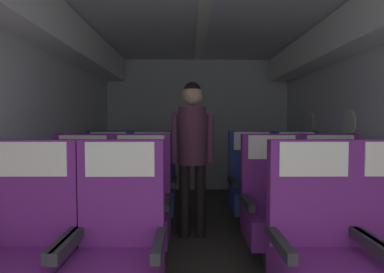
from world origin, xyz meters
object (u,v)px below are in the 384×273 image
(seat_c_right_window, at_px, (253,188))
(seat_b_left_window, at_px, (80,210))
(seat_b_right_window, at_px, (274,210))
(seat_c_left_window, at_px, (107,188))
(seat_a_left_aisle, at_px, (117,253))
(flight_attendant, at_px, (192,142))
(seat_a_right_window, at_px, (319,252))
(seat_b_right_aisle, at_px, (334,209))
(seat_c_left_aisle, at_px, (152,188))
(seat_c_right_aisle, at_px, (299,188))
(seat_b_left_aisle, at_px, (140,209))
(seat_a_left_window, at_px, (26,252))

(seat_c_right_window, bearing_deg, seat_b_left_window, -151.90)
(seat_b_right_window, height_order, seat_c_left_window, same)
(seat_a_left_aisle, xyz_separation_m, seat_b_right_window, (1.10, 0.85, 0.00))
(seat_c_right_window, xyz_separation_m, flight_attendant, (-0.67, -0.24, 0.51))
(seat_a_right_window, relative_size, seat_b_right_aisle, 1.00)
(seat_b_right_window, bearing_deg, seat_b_left_window, 179.42)
(seat_a_right_window, height_order, seat_b_right_aisle, same)
(seat_a_left_aisle, height_order, seat_c_right_window, same)
(seat_b_right_aisle, distance_m, seat_c_left_aisle, 1.81)
(seat_b_right_window, bearing_deg, seat_c_right_window, 89.77)
(seat_c_right_aisle, relative_size, seat_c_right_window, 1.00)
(seat_b_right_window, xyz_separation_m, flight_attendant, (-0.66, 0.63, 0.51))
(seat_b_left_window, bearing_deg, seat_a_right_window, -28.43)
(seat_a_left_aisle, distance_m, seat_a_right_window, 1.11)
(seat_b_left_window, xyz_separation_m, seat_b_right_aisle, (2.09, -0.01, 0.00))
(seat_b_left_aisle, bearing_deg, seat_b_left_window, -178.67)
(seat_b_left_aisle, bearing_deg, seat_c_left_aisle, 89.49)
(seat_a_left_window, height_order, seat_c_left_aisle, same)
(seat_b_left_aisle, bearing_deg, seat_c_right_aisle, 27.45)
(seat_b_right_aisle, distance_m, seat_c_right_aisle, 0.86)
(seat_b_left_window, height_order, seat_c_left_window, same)
(seat_a_left_window, bearing_deg, seat_c_right_aisle, 38.87)
(seat_b_right_window, bearing_deg, seat_b_right_aisle, 0.66)
(seat_a_left_window, bearing_deg, seat_b_right_window, 27.52)
(seat_b_right_window, bearing_deg, seat_a_right_window, -88.83)
(seat_c_left_window, distance_m, seat_c_right_window, 1.60)
(seat_c_left_aisle, bearing_deg, seat_c_right_aisle, 0.15)
(seat_a_right_window, distance_m, seat_c_right_aisle, 1.79)
(seat_c_left_window, bearing_deg, seat_c_left_aisle, -1.94)
(seat_a_left_window, xyz_separation_m, flight_attendant, (0.94, 1.46, 0.51))
(seat_a_right_window, xyz_separation_m, seat_b_right_window, (-0.02, 0.85, 0.00))
(flight_attendant, bearing_deg, seat_c_left_aisle, -20.74)
(seat_a_left_aisle, bearing_deg, seat_c_left_aisle, 90.06)
(seat_b_left_window, bearing_deg, flight_attendant, 33.36)
(seat_b_left_aisle, bearing_deg, seat_a_right_window, -38.16)
(seat_a_left_window, distance_m, seat_a_right_window, 1.62)
(seat_a_right_window, distance_m, seat_b_right_aisle, 0.99)
(seat_a_left_aisle, height_order, flight_attendant, flight_attendant)
(flight_attendant, bearing_deg, seat_a_left_aisle, 81.18)
(seat_b_left_window, height_order, seat_c_right_window, same)
(seat_b_left_window, height_order, seat_c_left_aisle, same)
(seat_a_left_aisle, distance_m, seat_b_left_window, 0.99)
(seat_c_left_aisle, xyz_separation_m, flight_attendant, (0.43, -0.23, 0.51))
(seat_c_left_aisle, bearing_deg, seat_b_left_window, -120.27)
(seat_c_left_aisle, bearing_deg, flight_attendant, -28.28)
(seat_c_left_window, height_order, seat_c_left_aisle, same)
(seat_b_left_window, xyz_separation_m, seat_b_left_aisle, (0.49, 0.01, 0.00))
(seat_c_left_aisle, relative_size, seat_c_right_aisle, 1.00)
(seat_a_left_aisle, bearing_deg, seat_a_left_window, 178.58)
(seat_b_left_window, distance_m, seat_b_right_aisle, 2.09)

